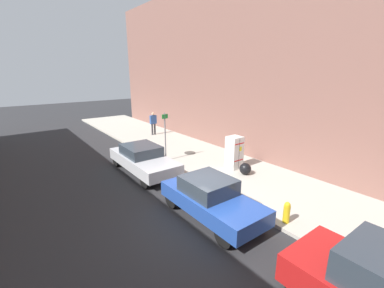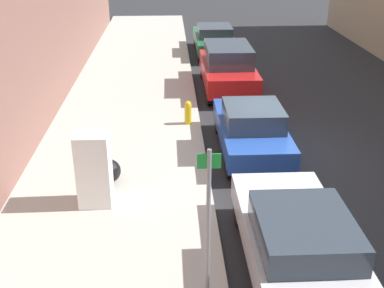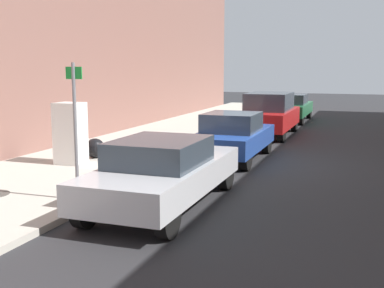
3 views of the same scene
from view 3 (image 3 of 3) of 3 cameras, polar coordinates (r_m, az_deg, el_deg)
ground_plane at (r=14.35m, az=6.02°, el=-2.15°), size 80.00×80.00×0.00m
sidewalk_slab at (r=15.77m, az=-8.26°, el=-0.94°), size 4.72×44.00×0.13m
discarded_refrigerator at (r=13.71m, az=-14.22°, el=1.25°), size 0.72×0.68×1.70m
street_sign_post at (r=9.81m, az=-13.66°, el=2.25°), size 0.36×0.07×2.74m
fire_hydrant at (r=16.91m, az=1.13°, el=1.36°), size 0.22×0.22×0.74m
trash_bag at (r=14.50m, az=-11.42°, el=-0.48°), size 0.58×0.58×0.58m
parked_sedan_silver at (r=9.62m, az=-3.38°, el=-3.22°), size 1.83×4.64×1.40m
parked_hatchback_blue at (r=14.55m, az=4.88°, el=0.97°), size 1.73×4.06×1.45m
parked_suv_red at (r=19.99m, az=9.13°, el=3.58°), size 1.87×4.52×1.76m
parked_sedan_green at (r=25.64m, az=11.56°, el=4.33°), size 1.82×4.57×1.42m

